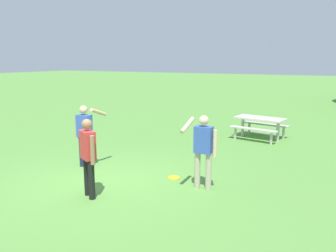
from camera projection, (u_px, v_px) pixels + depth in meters
name	position (u px, v px, depth m)	size (l,w,h in m)	color
ground_plane	(100.00, 181.00, 7.99)	(120.00, 120.00, 0.00)	#568E3D
person_thrower	(85.00, 131.00, 8.90)	(0.61, 0.67, 1.64)	#1E234C
person_catcher	(203.00, 147.00, 7.35)	(0.61, 0.67, 1.64)	#B7AD93
person_bystander	(88.00, 153.00, 6.92)	(0.54, 0.38, 1.64)	black
frisbee	(174.00, 178.00, 8.20)	(0.29, 0.29, 0.03)	yellow
picnic_table_near	(260.00, 123.00, 12.20)	(1.92, 1.69, 0.77)	beige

